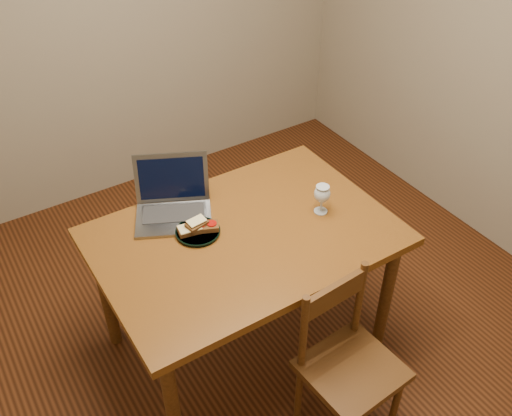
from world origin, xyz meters
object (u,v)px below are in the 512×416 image
table (245,248)px  chair (349,359)px  milk_glass (322,199)px  plate (198,232)px  laptop (173,199)px

table → chair: bearing=-78.1°
milk_glass → chair: bearing=-114.3°
chair → plate: chair is taller
table → laptop: 0.40m
table → plate: plate is taller
laptop → table: bearing=-32.6°
chair → plate: 0.84m
milk_glass → table: bearing=171.4°
plate → chair: bearing=-67.2°
table → chair: size_ratio=3.20×
table → plate: (-0.17, 0.11, 0.09)m
chair → milk_glass: bearing=61.8°
chair → plate: size_ratio=2.04×
chair → plate: (-0.30, 0.72, 0.31)m
table → plate: 0.23m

